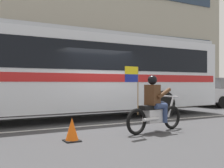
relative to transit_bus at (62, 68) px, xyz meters
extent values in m
plane|color=#3D3D3F|center=(1.01, -1.19, -1.88)|extent=(60.00, 60.00, 0.00)
cube|color=#B7B2A8|center=(1.01, 3.91, -1.81)|extent=(28.00, 3.80, 0.15)
cube|color=silver|center=(1.01, -1.79, -1.88)|extent=(26.60, 0.14, 0.01)
cube|color=gray|center=(1.01, 6.21, 3.82)|extent=(28.00, 0.80, 11.40)
cube|color=#233347|center=(1.01, 5.77, 2.11)|extent=(25.76, 0.10, 1.40)
cube|color=silver|center=(0.00, 0.01, -0.15)|extent=(13.52, 2.98, 2.70)
cube|color=black|center=(0.00, 0.01, 0.40)|extent=(12.44, 2.99, 0.96)
cube|color=red|center=(0.00, 0.01, -0.35)|extent=(13.25, 3.00, 0.28)
cube|color=#ADB1BA|center=(0.00, 0.01, 1.26)|extent=(13.25, 2.84, 0.16)
cylinder|color=black|center=(3.70, -1.17, -1.36)|extent=(1.04, 0.30, 1.04)
torus|color=black|center=(2.20, -3.50, -1.54)|extent=(0.69, 0.22, 0.69)
torus|color=black|center=(0.78, -3.78, -1.54)|extent=(0.69, 0.22, 0.69)
cube|color=silver|center=(1.44, -3.65, -1.44)|extent=(0.68, 0.40, 0.36)
ellipsoid|color=black|center=(1.69, -3.60, -1.16)|extent=(0.52, 0.37, 0.24)
cube|color=black|center=(1.25, -3.69, -1.20)|extent=(0.60, 0.36, 0.12)
cylinder|color=silver|center=(2.15, -3.51, -1.24)|extent=(0.28, 0.11, 0.58)
cylinder|color=silver|center=(2.07, -3.53, -0.92)|extent=(0.16, 0.64, 0.04)
cylinder|color=silver|center=(1.18, -3.86, -1.49)|extent=(0.56, 0.19, 0.09)
cube|color=#4C2D19|center=(1.38, -3.66, -0.86)|extent=(0.34, 0.41, 0.56)
sphere|color=black|center=(1.38, -3.66, -0.45)|extent=(0.26, 0.26, 0.26)
cylinder|color=navy|center=(1.48, -3.46, -1.16)|extent=(0.44, 0.23, 0.15)
cylinder|color=navy|center=(1.66, -3.42, -1.40)|extent=(0.13, 0.13, 0.46)
cylinder|color=navy|center=(1.55, -3.81, -1.16)|extent=(0.44, 0.23, 0.15)
cylinder|color=navy|center=(1.72, -3.78, -1.40)|extent=(0.13, 0.13, 0.46)
cylinder|color=#4C2D19|center=(1.57, -3.42, -0.82)|extent=(0.53, 0.21, 0.32)
cylinder|color=#4C2D19|center=(1.65, -3.81, -0.82)|extent=(0.53, 0.21, 0.32)
cylinder|color=olive|center=(0.83, -3.77, -0.73)|extent=(0.02, 0.02, 1.25)
cube|color=yellow|center=(0.61, -3.81, -0.21)|extent=(0.44, 0.10, 0.20)
cube|color=navy|center=(0.61, -3.81, -0.41)|extent=(0.44, 0.10, 0.20)
cube|color=slate|center=(10.24, 1.41, -0.54)|extent=(2.29, 1.60, 0.60)
cylinder|color=black|center=(9.10, 0.55, -1.56)|extent=(0.64, 0.22, 0.64)
cone|color=#EA590F|center=(-0.97, -3.74, -1.61)|extent=(0.32, 0.32, 0.55)
cube|color=black|center=(-0.97, -3.74, -1.87)|extent=(0.36, 0.36, 0.03)
camera|label=1|loc=(-3.20, -9.84, -0.53)|focal=44.60mm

